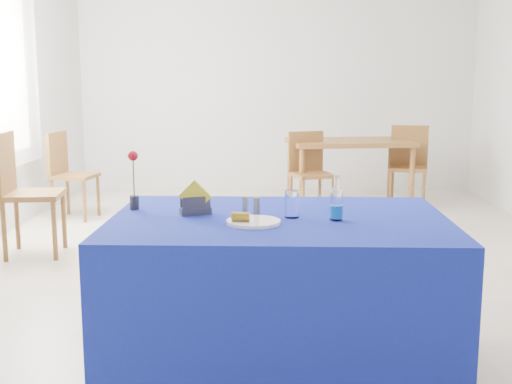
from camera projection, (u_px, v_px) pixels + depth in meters
floor at (274, 265)px, 4.94m from camera, size 7.00×7.00×0.00m
room_shell at (275, 32)px, 4.64m from camera, size 7.00×7.00×7.00m
plate at (254, 222)px, 2.92m from camera, size 0.25×0.25×0.01m
drinking_glass at (292, 204)px, 3.04m from camera, size 0.07×0.07×0.13m
salt_shaker at (245, 205)px, 3.13m from camera, size 0.03×0.03×0.08m
pepper_shaker at (257, 206)px, 3.11m from camera, size 0.03×0.03×0.08m
blue_table at (279, 293)px, 3.12m from camera, size 1.60×1.10×0.76m
water_bottle at (336, 205)px, 2.98m from camera, size 0.06×0.06×0.21m
napkin_holder at (195, 205)px, 3.11m from camera, size 0.16×0.11×0.17m
rose_vase at (134, 181)px, 3.22m from camera, size 0.05×0.05×0.30m
oak_table at (349, 147)px, 7.07m from camera, size 1.42×1.04×0.76m
chair_bg_left at (309, 167)px, 6.73m from camera, size 0.50×0.50×0.87m
chair_bg_right at (409, 161)px, 7.10m from camera, size 0.49×0.49×0.91m
chair_win_a at (21, 185)px, 5.13m from camera, size 0.50×0.50×1.00m
chair_win_b at (67, 169)px, 6.54m from camera, size 0.45×0.45×0.89m
banana_pieces at (241, 217)px, 2.90m from camera, size 0.09×0.05×0.04m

